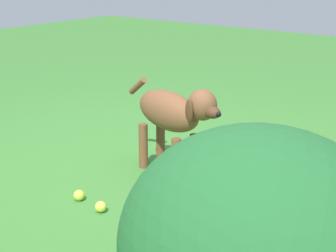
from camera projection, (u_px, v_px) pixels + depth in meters
ground at (139, 175)px, 3.63m from camera, size 14.00×14.00×0.00m
dog at (173, 114)px, 3.48m from camera, size 0.93×0.39×0.65m
tennis_ball_0 at (79, 195)px, 3.24m from camera, size 0.07×0.07×0.07m
tennis_ball_1 at (101, 207)px, 3.10m from camera, size 0.07×0.07×0.07m
water_bowl at (209, 211)px, 3.05m from camera, size 0.22×0.22×0.06m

